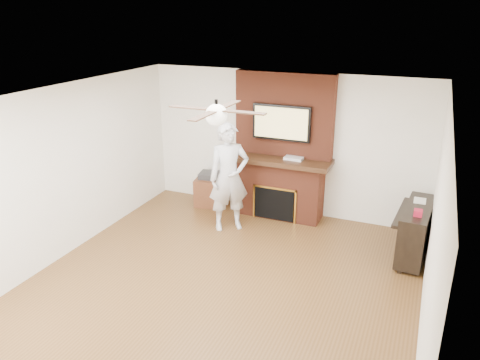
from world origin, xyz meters
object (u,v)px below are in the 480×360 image
at_px(piano, 415,230).
at_px(side_table, 211,189).
at_px(person, 229,177).
at_px(fireplace, 281,161).

bearing_deg(piano, side_table, 174.73).
distance_m(side_table, piano, 3.69).
distance_m(person, piano, 2.95).
height_order(person, side_table, person).
height_order(side_table, piano, piano).
xyz_separation_m(person, piano, (2.90, 0.17, -0.47)).
bearing_deg(fireplace, person, -124.58).
bearing_deg(person, piano, -33.94).
bearing_deg(side_table, person, -58.14).
relative_size(fireplace, piano, 2.00).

